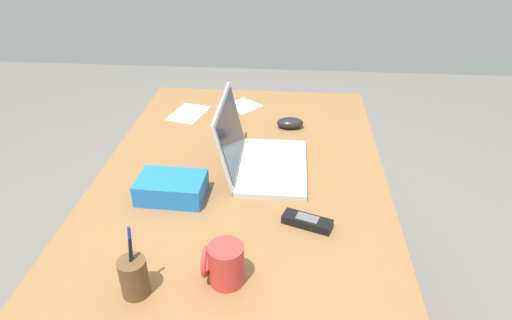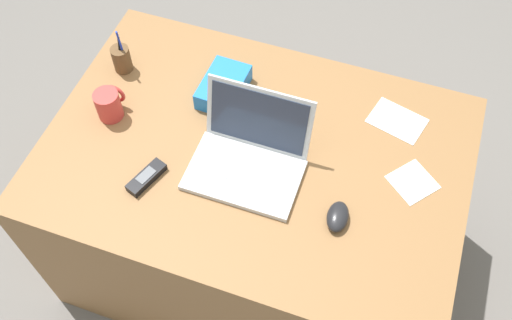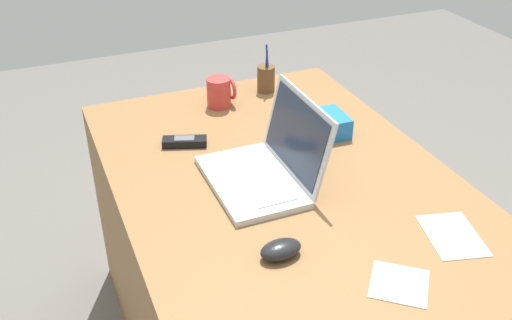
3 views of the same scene
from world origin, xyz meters
name	(u,v)px [view 1 (image 1 of 3)]	position (x,y,z in m)	size (l,w,h in m)	color
ground_plane	(246,320)	(0.00, 0.00, 0.00)	(6.00, 6.00, 0.00)	slate
desk	(244,253)	(0.00, 0.00, 0.37)	(1.31, 0.90, 0.73)	olive
laptop	(259,156)	(0.00, -0.05, 0.78)	(0.33, 0.27, 0.23)	silver
computer_mouse	(290,123)	(0.30, -0.15, 0.75)	(0.06, 0.10, 0.04)	black
coffee_mug_white	(225,264)	(-0.48, -0.01, 0.78)	(0.08, 0.09, 0.10)	#C63833
cordless_phone	(307,221)	(-0.27, -0.20, 0.75)	(0.09, 0.14, 0.03)	black
pen_holder	(134,277)	(-0.53, 0.18, 0.78)	(0.06, 0.06, 0.18)	brown
snack_bag	(171,188)	(-0.17, 0.19, 0.76)	(0.13, 0.19, 0.06)	blue
paper_note_near_laptop	(243,106)	(0.48, 0.05, 0.73)	(0.12, 0.12, 0.00)	white
paper_note_left	(188,113)	(0.39, 0.26, 0.73)	(0.17, 0.12, 0.00)	white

